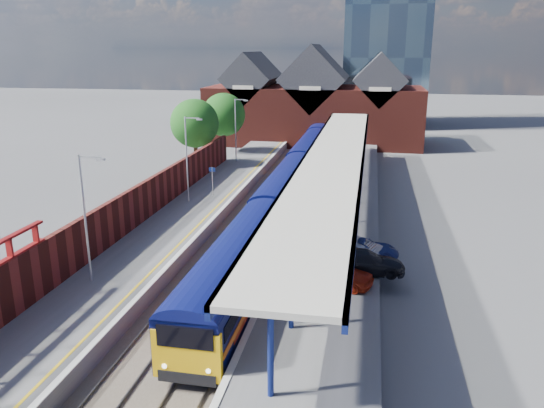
{
  "coord_description": "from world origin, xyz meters",
  "views": [
    {
      "loc": [
        8.11,
        -18.35,
        13.21
      ],
      "look_at": [
        1.48,
        17.08,
        2.6
      ],
      "focal_mm": 35.0,
      "sensor_mm": 36.0,
      "label": 1
    }
  ],
  "objects_px": {
    "parked_car_silver": "(348,247)",
    "parked_car_red": "(335,272)",
    "lamp_post_d": "(237,126)",
    "platform_sign": "(212,177)",
    "train": "(300,167)",
    "lamp_post_c": "(188,154)",
    "parked_car_blue": "(362,249)",
    "lamp_post_b": "(87,211)",
    "parked_car_dark": "(364,262)"
  },
  "relations": [
    {
      "from": "platform_sign",
      "to": "parked_car_red",
      "type": "xyz_separation_m",
      "value": [
        11.62,
        -15.95,
        -0.99
      ]
    },
    {
      "from": "lamp_post_b",
      "to": "lamp_post_c",
      "type": "xyz_separation_m",
      "value": [
        0.0,
        16.0,
        0.0
      ]
    },
    {
      "from": "lamp_post_b",
      "to": "parked_car_blue",
      "type": "xyz_separation_m",
      "value": [
        14.31,
        5.96,
        -3.38
      ]
    },
    {
      "from": "parked_car_blue",
      "to": "train",
      "type": "bearing_deg",
      "value": 24.46
    },
    {
      "from": "train",
      "to": "lamp_post_d",
      "type": "xyz_separation_m",
      "value": [
        -7.86,
        6.4,
        2.87
      ]
    },
    {
      "from": "lamp_post_c",
      "to": "lamp_post_d",
      "type": "xyz_separation_m",
      "value": [
        0.0,
        16.0,
        0.0
      ]
    },
    {
      "from": "train",
      "to": "lamp_post_b",
      "type": "height_order",
      "value": "lamp_post_b"
    },
    {
      "from": "lamp_post_b",
      "to": "platform_sign",
      "type": "distance_m",
      "value": 18.2
    },
    {
      "from": "lamp_post_b",
      "to": "parked_car_silver",
      "type": "xyz_separation_m",
      "value": [
        13.49,
        5.82,
        -3.28
      ]
    },
    {
      "from": "platform_sign",
      "to": "parked_car_blue",
      "type": "bearing_deg",
      "value": -42.92
    },
    {
      "from": "parked_car_blue",
      "to": "parked_car_red",
      "type": "bearing_deg",
      "value": 167.57
    },
    {
      "from": "lamp_post_b",
      "to": "parked_car_blue",
      "type": "bearing_deg",
      "value": 22.62
    },
    {
      "from": "lamp_post_b",
      "to": "lamp_post_d",
      "type": "xyz_separation_m",
      "value": [
        0.0,
        32.0,
        0.0
      ]
    },
    {
      "from": "lamp_post_d",
      "to": "parked_car_blue",
      "type": "xyz_separation_m",
      "value": [
        14.31,
        -26.04,
        -3.38
      ]
    },
    {
      "from": "lamp_post_b",
      "to": "parked_car_dark",
      "type": "relative_size",
      "value": 1.53
    },
    {
      "from": "parked_car_red",
      "to": "parked_car_silver",
      "type": "bearing_deg",
      "value": 10.39
    },
    {
      "from": "lamp_post_c",
      "to": "parked_car_dark",
      "type": "xyz_separation_m",
      "value": [
        14.48,
        -12.18,
        -3.33
      ]
    },
    {
      "from": "lamp_post_d",
      "to": "platform_sign",
      "type": "xyz_separation_m",
      "value": [
        1.36,
        -14.0,
        -2.3
      ]
    },
    {
      "from": "train",
      "to": "lamp_post_b",
      "type": "relative_size",
      "value": 9.42
    },
    {
      "from": "lamp_post_c",
      "to": "lamp_post_b",
      "type": "bearing_deg",
      "value": -90.0
    },
    {
      "from": "lamp_post_b",
      "to": "parked_car_red",
      "type": "relative_size",
      "value": 1.7
    },
    {
      "from": "platform_sign",
      "to": "parked_car_red",
      "type": "height_order",
      "value": "platform_sign"
    },
    {
      "from": "lamp_post_b",
      "to": "parked_car_blue",
      "type": "distance_m",
      "value": 15.86
    },
    {
      "from": "lamp_post_d",
      "to": "parked_car_blue",
      "type": "height_order",
      "value": "lamp_post_d"
    },
    {
      "from": "parked_car_dark",
      "to": "parked_car_blue",
      "type": "relative_size",
      "value": 1.04
    },
    {
      "from": "train",
      "to": "parked_car_blue",
      "type": "distance_m",
      "value": 20.68
    },
    {
      "from": "lamp_post_b",
      "to": "lamp_post_d",
      "type": "height_order",
      "value": "same"
    },
    {
      "from": "parked_car_red",
      "to": "lamp_post_c",
      "type": "bearing_deg",
      "value": 60.99
    },
    {
      "from": "parked_car_silver",
      "to": "train",
      "type": "bearing_deg",
      "value": 28.58
    },
    {
      "from": "lamp_post_b",
      "to": "lamp_post_c",
      "type": "distance_m",
      "value": 16.0
    },
    {
      "from": "lamp_post_d",
      "to": "parked_car_red",
      "type": "xyz_separation_m",
      "value": [
        12.99,
        -29.95,
        -3.29
      ]
    },
    {
      "from": "train",
      "to": "lamp_post_d",
      "type": "height_order",
      "value": "lamp_post_d"
    },
    {
      "from": "lamp_post_b",
      "to": "parked_car_blue",
      "type": "relative_size",
      "value": 1.59
    },
    {
      "from": "platform_sign",
      "to": "parked_car_dark",
      "type": "relative_size",
      "value": 0.55
    },
    {
      "from": "lamp_post_c",
      "to": "parked_car_blue",
      "type": "relative_size",
      "value": 1.59
    },
    {
      "from": "parked_car_red",
      "to": "parked_car_blue",
      "type": "height_order",
      "value": "parked_car_red"
    },
    {
      "from": "parked_car_silver",
      "to": "parked_car_dark",
      "type": "bearing_deg",
      "value": -140.99
    },
    {
      "from": "platform_sign",
      "to": "parked_car_silver",
      "type": "bearing_deg",
      "value": -45.13
    },
    {
      "from": "parked_car_blue",
      "to": "parked_car_silver",
      "type": "bearing_deg",
      "value": 106.31
    },
    {
      "from": "parked_car_silver",
      "to": "parked_car_dark",
      "type": "relative_size",
      "value": 0.95
    },
    {
      "from": "lamp_post_b",
      "to": "platform_sign",
      "type": "height_order",
      "value": "lamp_post_b"
    },
    {
      "from": "lamp_post_d",
      "to": "platform_sign",
      "type": "distance_m",
      "value": 14.25
    },
    {
      "from": "train",
      "to": "lamp_post_b",
      "type": "bearing_deg",
      "value": -107.06
    },
    {
      "from": "lamp_post_c",
      "to": "lamp_post_d",
      "type": "height_order",
      "value": "same"
    },
    {
      "from": "parked_car_silver",
      "to": "lamp_post_d",
      "type": "bearing_deg",
      "value": 39.94
    },
    {
      "from": "parked_car_red",
      "to": "lamp_post_d",
      "type": "bearing_deg",
      "value": 41.48
    },
    {
      "from": "parked_car_red",
      "to": "train",
      "type": "bearing_deg",
      "value": 30.32
    },
    {
      "from": "platform_sign",
      "to": "parked_car_silver",
      "type": "distance_m",
      "value": 17.22
    },
    {
      "from": "parked_car_silver",
      "to": "parked_car_red",
      "type": "bearing_deg",
      "value": -174.96
    },
    {
      "from": "parked_car_blue",
      "to": "parked_car_dark",
      "type": "bearing_deg",
      "value": -169.14
    }
  ]
}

